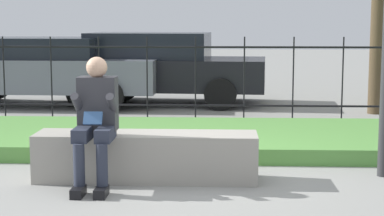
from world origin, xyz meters
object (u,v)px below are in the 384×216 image
(car_parked_left, at_px, (45,69))
(person_seated_reader, at_px, (96,116))
(car_parked_center, at_px, (156,66))
(stone_bench, at_px, (146,159))

(car_parked_left, bearing_deg, person_seated_reader, -68.78)
(car_parked_left, bearing_deg, car_parked_center, 12.79)
(person_seated_reader, relative_size, car_parked_center, 0.30)
(car_parked_left, bearing_deg, stone_bench, -63.93)
(car_parked_center, xyz_separation_m, car_parked_left, (-2.12, -0.43, -0.03))
(stone_bench, bearing_deg, car_parked_left, 114.72)
(stone_bench, xyz_separation_m, car_parked_left, (-2.65, 5.76, 0.49))
(person_seated_reader, xyz_separation_m, car_parked_center, (-0.07, 6.49, 0.02))
(stone_bench, height_order, car_parked_left, car_parked_left)
(stone_bench, distance_m, car_parked_center, 6.23)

